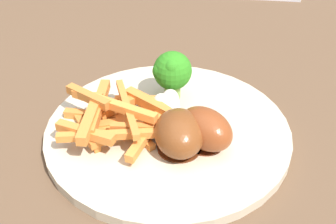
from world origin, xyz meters
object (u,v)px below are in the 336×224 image
at_px(dinner_plate, 168,130).
at_px(broccoli_floret_front, 172,72).
at_px(chicken_drumstick_near, 179,131).
at_px(chicken_drumstick_far, 202,127).
at_px(dining_table, 171,168).
at_px(carrot_fries_pile, 119,117).

bearing_deg(dinner_plate, broccoli_floret_front, 0.94).
bearing_deg(broccoli_floret_front, chicken_drumstick_near, -170.30).
bearing_deg(chicken_drumstick_far, dinner_plate, 58.45).
distance_m(dining_table, dinner_plate, 0.12).
distance_m(carrot_fries_pile, chicken_drumstick_far, 0.09).
distance_m(dinner_plate, broccoli_floret_front, 0.07).
distance_m(dinner_plate, chicken_drumstick_far, 0.05).
xyz_separation_m(dining_table, chicken_drumstick_near, (-0.08, -0.01, 0.14)).
bearing_deg(carrot_fries_pile, dinner_plate, -79.27).
xyz_separation_m(dinner_plate, chicken_drumstick_far, (-0.02, -0.04, 0.03)).
bearing_deg(chicken_drumstick_near, carrot_fries_pile, 71.65).
xyz_separation_m(dining_table, dinner_plate, (-0.05, -0.00, 0.11)).
xyz_separation_m(carrot_fries_pile, chicken_drumstick_near, (-0.02, -0.07, 0.00)).
height_order(dinner_plate, carrot_fries_pile, carrot_fries_pile).
bearing_deg(dining_table, carrot_fries_pile, 137.67).
height_order(broccoli_floret_front, carrot_fries_pile, broccoli_floret_front).
bearing_deg(broccoli_floret_front, dinner_plate, -179.06).
bearing_deg(dining_table, dinner_plate, -179.78).
relative_size(broccoli_floret_front, chicken_drumstick_far, 0.61).
distance_m(dinner_plate, chicken_drumstick_near, 0.05).
height_order(dinner_plate, chicken_drumstick_near, chicken_drumstick_near).
xyz_separation_m(broccoli_floret_front, carrot_fries_pile, (-0.07, 0.05, -0.02)).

